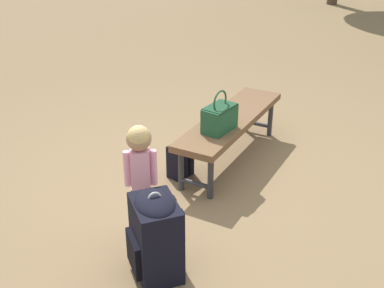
% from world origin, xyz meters
% --- Properties ---
extents(ground_plane, '(40.00, 40.00, 0.00)m').
position_xyz_m(ground_plane, '(0.00, 0.00, 0.00)').
color(ground_plane, brown).
rests_on(ground_plane, ground).
extents(park_bench, '(1.63, 0.57, 0.45)m').
position_xyz_m(park_bench, '(-0.63, 0.14, 0.39)').
color(park_bench, brown).
rests_on(park_bench, ground).
extents(handbag, '(0.32, 0.19, 0.37)m').
position_xyz_m(handbag, '(-0.31, 0.21, 0.58)').
color(handbag, '#1E4C2D').
rests_on(handbag, park_bench).
extents(child_standing, '(0.18, 0.20, 0.87)m').
position_xyz_m(child_standing, '(0.73, 0.19, 0.58)').
color(child_standing, '#E5B2C6').
rests_on(child_standing, ground).
extents(backpack_large, '(0.44, 0.46, 0.63)m').
position_xyz_m(backpack_large, '(1.02, 0.55, 0.31)').
color(backpack_large, black).
rests_on(backpack_large, ground).
extents(backpack_small, '(0.22, 0.20, 0.35)m').
position_xyz_m(backpack_small, '(-0.11, -0.07, 0.18)').
color(backpack_small, black).
rests_on(backpack_small, ground).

